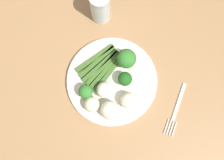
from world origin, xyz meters
name	(u,v)px	position (x,y,z in m)	size (l,w,h in m)	color
ground_plane	(106,101)	(0.00, 0.00, -0.01)	(6.00, 6.00, 0.02)	gray
dining_table	(102,75)	(0.00, 0.00, 0.63)	(1.13, 1.03, 0.73)	#9E754C
plate	(112,81)	(-0.05, 0.01, 0.74)	(0.27, 0.27, 0.01)	silver
asparagus_bundle	(102,66)	(0.00, 0.00, 0.75)	(0.09, 0.15, 0.01)	#3D6626
broccoli_right	(127,59)	(-0.06, -0.06, 0.79)	(0.06, 0.06, 0.07)	#609E3D
broccoli_front_left	(125,79)	(-0.09, -0.01, 0.77)	(0.04, 0.04, 0.05)	#4C7F2B
broccoli_near_center	(86,92)	(-0.02, 0.09, 0.77)	(0.04, 0.04, 0.05)	#609E3D
cauliflower_back	(128,100)	(-0.13, 0.04, 0.77)	(0.05, 0.05, 0.05)	silver
cauliflower_front	(92,105)	(-0.05, 0.11, 0.77)	(0.05, 0.05, 0.05)	beige
cauliflower_back_right	(105,90)	(-0.06, 0.05, 0.77)	(0.05, 0.05, 0.05)	white
cauliflower_mid	(110,110)	(-0.10, 0.09, 0.77)	(0.05, 0.05, 0.05)	white
fork	(176,110)	(-0.26, -0.03, 0.73)	(0.06, 0.16, 0.00)	silver
water_glass	(100,7)	(0.10, -0.14, 0.79)	(0.06, 0.06, 0.12)	silver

